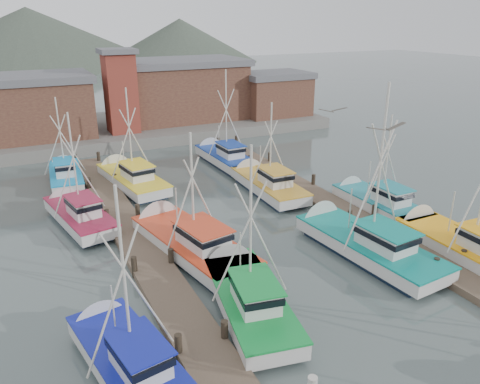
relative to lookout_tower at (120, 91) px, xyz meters
name	(u,v)px	position (x,y,z in m)	size (l,w,h in m)	color
ground	(316,287)	(2.00, -33.00, -5.55)	(260.00, 260.00, 0.00)	#455250
dock_left	(159,278)	(-5.00, -28.96, -5.34)	(2.30, 46.00, 1.50)	#4E4030
dock_right	(371,227)	(9.00, -28.96, -5.34)	(2.30, 46.00, 1.50)	#4E4030
quay	(134,128)	(2.00, 4.00, -4.95)	(44.00, 16.00, 1.20)	slate
shed_left	(27,106)	(-9.00, 2.00, -1.21)	(12.72, 8.48, 6.20)	brown
shed_center	(181,89)	(8.00, 4.00, -0.86)	(14.84, 9.54, 6.90)	brown
shed_right	(274,93)	(19.00, 1.00, -1.71)	(8.48, 6.36, 5.20)	brown
lookout_tower	(120,91)	(0.00, 0.00, 0.00)	(3.60, 3.60, 8.50)	maroon
distant_hills	(3,68)	(-10.76, 89.59, -5.55)	(175.00, 140.00, 42.00)	#495547
boat_4	(246,294)	(-1.97, -32.90, -4.87)	(4.15, 9.02, 8.77)	black
boat_5	(361,242)	(6.41, -31.03, -4.86)	(4.29, 10.15, 10.72)	black
boat_6	(126,357)	(-8.01, -34.77, -4.87)	(3.76, 8.32, 8.47)	black
boat_7	(461,245)	(11.23, -33.88, -4.86)	(4.05, 9.45, 9.99)	black
boat_8	(187,241)	(-2.51, -26.47, -4.87)	(4.87, 10.34, 8.13)	black
boat_9	(266,183)	(6.36, -19.80, -4.87)	(3.19, 8.88, 7.78)	black
boat_10	(78,214)	(-7.64, -19.66, -4.87)	(3.91, 8.37, 8.11)	black
boat_11	(375,202)	(11.39, -26.57, -4.87)	(3.10, 8.12, 7.57)	black
boat_12	(130,178)	(-2.79, -13.89, -4.87)	(4.12, 9.41, 8.68)	black
boat_13	(223,157)	(6.40, -11.74, -4.87)	(3.70, 8.74, 9.30)	black
boat_14	(66,175)	(-7.34, -10.83, -4.87)	(3.11, 7.82, 7.63)	black
gull_near	(386,128)	(-0.12, -38.83, 4.06)	(1.55, 0.62, 0.24)	gray
gull_far	(333,110)	(3.64, -31.18, 2.98)	(1.54, 0.66, 0.24)	gray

